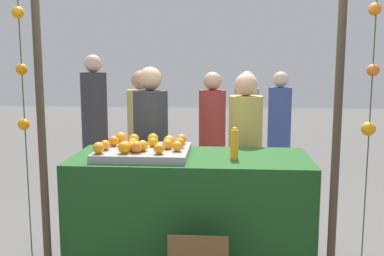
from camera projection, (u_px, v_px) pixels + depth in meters
stall_counter at (191, 212)px, 3.67m from camera, size 1.86×0.81×0.92m
orange_tray at (143, 152)px, 3.59m from camera, size 0.71×0.62×0.06m
orange_0 at (136, 147)px, 3.42m from camera, size 0.09×0.09×0.09m
orange_1 at (159, 149)px, 3.37m from camera, size 0.08×0.08×0.08m
orange_2 at (105, 145)px, 3.52m from camera, size 0.08×0.08×0.08m
orange_3 at (133, 143)px, 3.60m from camera, size 0.08×0.08×0.08m
orange_4 at (167, 144)px, 3.56m from camera, size 0.08×0.08×0.08m
orange_5 at (169, 141)px, 3.65m from camera, size 0.09×0.09×0.09m
orange_6 at (132, 146)px, 3.48m from camera, size 0.08×0.08×0.08m
orange_7 at (124, 148)px, 3.39m from camera, size 0.09×0.09×0.09m
orange_8 at (98, 148)px, 3.39m from camera, size 0.09×0.09×0.09m
orange_9 at (142, 146)px, 3.49m from camera, size 0.08×0.08×0.08m
orange_10 at (134, 139)px, 3.77m from camera, size 0.08×0.08×0.08m
orange_11 at (180, 143)px, 3.61m from camera, size 0.08×0.08×0.08m
orange_12 at (121, 138)px, 3.83m from camera, size 0.09×0.09×0.09m
orange_13 at (153, 142)px, 3.66m from camera, size 0.07×0.07×0.07m
orange_14 at (177, 146)px, 3.48m from camera, size 0.08×0.08×0.08m
orange_15 at (153, 139)px, 3.78m from camera, size 0.09×0.09×0.09m
orange_16 at (114, 141)px, 3.69m from camera, size 0.08×0.08×0.08m
orange_17 at (181, 139)px, 3.77m from camera, size 0.08×0.08×0.08m
juice_bottle at (234, 144)px, 3.48m from camera, size 0.06×0.06×0.24m
vendor_left at (151, 158)px, 4.30m from camera, size 0.32×0.32×1.60m
vendor_right at (245, 162)px, 4.26m from camera, size 0.31×0.31×1.55m
crowd_person_0 at (212, 143)px, 5.27m from camera, size 0.31×0.31×1.52m
crowd_person_1 at (279, 133)px, 6.02m from camera, size 0.30×0.30×1.50m
crowd_person_2 at (142, 145)px, 5.09m from camera, size 0.31×0.31×1.54m
crowd_person_3 at (246, 137)px, 5.68m from camera, size 0.30×0.30×1.52m
crowd_person_4 at (95, 124)px, 6.13m from camera, size 0.35×0.35×1.72m
canopy_post_left at (42, 137)px, 3.20m from camera, size 0.06×0.06×2.26m
canopy_post_right at (336, 141)px, 3.06m from camera, size 0.06×0.06×2.26m
garland_strand_left at (21, 76)px, 3.16m from camera, size 0.09×0.10×2.08m
garland_strand_right at (371, 85)px, 2.96m from camera, size 0.09×0.09×2.08m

